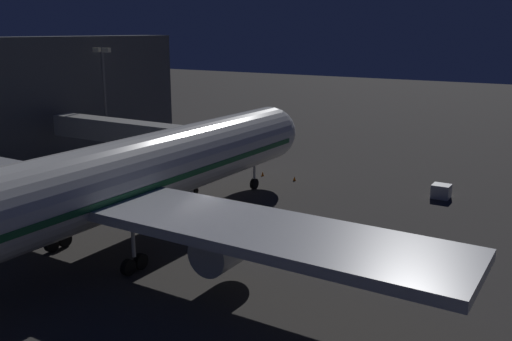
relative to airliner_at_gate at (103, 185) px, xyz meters
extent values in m
plane|color=#383533|center=(0.00, -11.43, -5.76)|extent=(320.00, 320.00, 0.00)
cylinder|color=silver|center=(0.00, -1.61, 0.14)|extent=(5.97, 48.31, 5.97)
sphere|color=silver|center=(0.00, -25.76, 0.14)|extent=(5.86, 5.86, 5.86)
cube|color=#196033|center=(0.00, -1.61, -0.30)|extent=(6.03, 46.38, 0.50)
cube|color=black|center=(0.00, -23.97, 1.19)|extent=(3.29, 1.40, 0.90)
cube|color=#B7BABF|center=(0.00, 0.30, -0.90)|extent=(55.97, 7.51, 0.70)
cylinder|color=#B7BABF|center=(-11.14, -0.70, -2.90)|extent=(3.01, 5.01, 3.01)
cylinder|color=black|center=(-11.14, -3.20, -2.90)|extent=(2.55, 0.15, 2.55)
cylinder|color=#B7BABF|center=(11.14, -0.70, -2.90)|extent=(3.01, 5.01, 3.01)
cylinder|color=black|center=(11.14, -3.20, -2.90)|extent=(2.55, 0.15, 2.55)
cylinder|color=#B7BABF|center=(0.00, -22.26, -3.40)|extent=(0.28, 0.28, 2.32)
cylinder|color=black|center=(0.00, -22.26, -5.16)|extent=(0.45, 1.20, 1.20)
cylinder|color=#B7BABF|center=(-4.20, 1.30, -3.40)|extent=(0.28, 0.28, 2.32)
cylinder|color=black|center=(-4.20, 0.65, -5.16)|extent=(0.45, 1.20, 1.20)
cylinder|color=black|center=(-4.20, 1.95, -5.16)|extent=(0.45, 1.20, 1.20)
cylinder|color=#B7BABF|center=(4.20, 1.30, -3.40)|extent=(0.28, 0.28, 2.32)
cylinder|color=black|center=(4.20, 0.65, -5.16)|extent=(0.45, 1.20, 1.20)
cylinder|color=black|center=(4.20, 1.95, -5.16)|extent=(0.45, 1.20, 1.20)
cube|color=#9E9E99|center=(14.77, -17.40, 0.14)|extent=(21.34, 2.60, 2.50)
cube|color=#9E9E99|center=(4.10, -17.40, 0.14)|extent=(3.20, 3.40, 3.00)
cube|color=black|center=(2.70, -17.40, 0.14)|extent=(0.70, 3.20, 2.70)
cylinder|color=#B7BABF|center=(5.10, -17.40, -3.43)|extent=(0.56, 0.56, 4.66)
cylinder|color=black|center=(4.50, -17.40, -5.46)|extent=(0.25, 0.60, 0.60)
cylinder|color=black|center=(5.70, -17.40, -5.46)|extent=(0.25, 0.60, 0.60)
cylinder|color=#59595E|center=(25.50, -24.84, 1.51)|extent=(0.40, 0.40, 14.54)
cube|color=#F9EFC6|center=(24.60, -24.84, 9.03)|extent=(1.10, 0.50, 0.60)
cube|color=#F9EFC6|center=(26.40, -24.84, 9.03)|extent=(1.10, 0.50, 0.60)
cube|color=#B7BABF|center=(-18.75, -29.75, -5.03)|extent=(1.84, 1.71, 1.47)
cone|color=orange|center=(-2.20, -27.76, -5.49)|extent=(0.36, 0.36, 0.55)
cone|color=orange|center=(2.20, -27.76, -5.49)|extent=(0.36, 0.36, 0.55)
camera|label=1|loc=(-32.00, 29.33, 11.65)|focal=39.39mm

